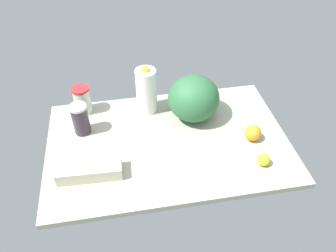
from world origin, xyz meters
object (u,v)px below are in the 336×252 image
(shaker_bottle, at_px, (81,119))
(milk_jug, at_px, (146,91))
(watermelon, at_px, (194,98))
(lemon_far_back, at_px, (264,160))
(orange_loose, at_px, (253,133))
(egg_carton, at_px, (90,170))
(tumbler_cup, at_px, (82,100))

(shaker_bottle, bearing_deg, milk_jug, 18.70)
(watermelon, distance_m, lemon_far_back, 0.47)
(lemon_far_back, relative_size, orange_loose, 0.73)
(lemon_far_back, xyz_separation_m, orange_loose, (0.01, 0.17, 0.01))
(watermelon, bearing_deg, egg_carton, -149.69)
(milk_jug, height_order, orange_loose, milk_jug)
(tumbler_cup, bearing_deg, orange_loose, -23.80)
(tumbler_cup, relative_size, egg_carton, 0.55)
(watermelon, height_order, lemon_far_back, watermelon)
(shaker_bottle, bearing_deg, orange_loose, -13.56)
(shaker_bottle, distance_m, lemon_far_back, 0.91)
(tumbler_cup, height_order, watermelon, watermelon)
(milk_jug, distance_m, orange_loose, 0.59)
(shaker_bottle, bearing_deg, egg_carton, -83.07)
(tumbler_cup, relative_size, watermelon, 0.58)
(orange_loose, bearing_deg, egg_carton, -173.21)
(milk_jug, height_order, lemon_far_back, milk_jug)
(shaker_bottle, height_order, orange_loose, shaker_bottle)
(watermelon, bearing_deg, tumbler_cup, 166.15)
(egg_carton, relative_size, shaker_bottle, 1.70)
(egg_carton, bearing_deg, lemon_far_back, -2.71)
(orange_loose, bearing_deg, lemon_far_back, -93.46)
(tumbler_cup, bearing_deg, lemon_far_back, -33.04)
(shaker_bottle, xyz_separation_m, lemon_far_back, (0.83, -0.37, -0.06))
(egg_carton, xyz_separation_m, shaker_bottle, (-0.04, 0.30, 0.05))
(watermelon, relative_size, orange_loose, 3.27)
(lemon_far_back, bearing_deg, shaker_bottle, 155.94)
(tumbler_cup, xyz_separation_m, shaker_bottle, (-0.01, -0.17, 0.01))
(egg_carton, xyz_separation_m, watermelon, (0.55, 0.32, 0.09))
(orange_loose, bearing_deg, watermelon, 138.50)
(tumbler_cup, height_order, shaker_bottle, shaker_bottle)
(egg_carton, distance_m, shaker_bottle, 0.30)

